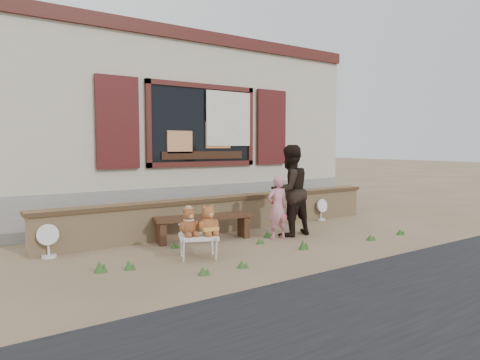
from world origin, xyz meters
TOP-DOWN VIEW (x-y plane):
  - ground at (0.00, 0.00)m, footprint 80.00×80.00m
  - shopfront at (0.00, 4.49)m, footprint 8.04×5.13m
  - brick_wall at (0.00, 1.00)m, footprint 7.10×0.36m
  - bench at (-0.82, 0.50)m, footprint 1.74×0.67m
  - folding_chair at (-1.46, -0.46)m, footprint 0.69×0.65m
  - teddy_bear_left at (-1.59, -0.41)m, footprint 0.39×0.37m
  - teddy_bear_right at (-1.33, -0.52)m, footprint 0.41×0.38m
  - child at (0.31, -0.10)m, footprint 0.42×0.30m
  - adult at (0.67, -0.02)m, footprint 0.81×0.63m
  - fan_left at (-3.25, 0.80)m, footprint 0.32×0.21m
  - fan_right at (2.29, 0.80)m, footprint 0.29×0.20m
  - grass_tufts at (-0.63, -0.65)m, footprint 5.36×1.64m

SIDE VIEW (x-z plane):
  - ground at x=0.00m, z-range 0.00..0.00m
  - grass_tufts at x=-0.63m, z-range -0.02..0.14m
  - fan_right at x=2.29m, z-range 0.00..0.47m
  - fan_left at x=-3.25m, z-range 0.00..0.50m
  - folding_chair at x=-1.46m, z-range 0.14..0.47m
  - bench at x=-0.82m, z-range 0.10..0.54m
  - brick_wall at x=0.00m, z-range 0.01..0.67m
  - teddy_bear_left at x=-1.59m, z-range 0.33..0.76m
  - child at x=0.31m, z-range 0.00..1.11m
  - teddy_bear_right at x=-1.33m, z-range 0.33..0.78m
  - adult at x=0.67m, z-range 0.00..1.64m
  - shopfront at x=0.00m, z-range 0.00..4.00m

